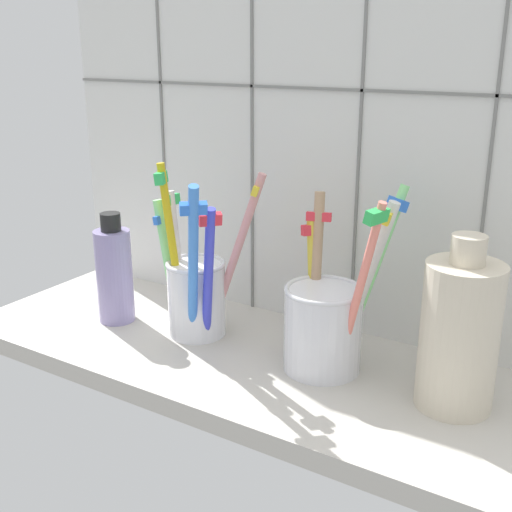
{
  "coord_description": "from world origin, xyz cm",
  "views": [
    {
      "loc": [
        31.92,
        -49.76,
        32.26
      ],
      "look_at": [
        0.0,
        1.47,
        12.22
      ],
      "focal_mm": 45.14,
      "sensor_mm": 36.0,
      "label": 1
    }
  ],
  "objects_px": {
    "toothbrush_cup_left": "(196,288)",
    "soap_bottle": "(114,273)",
    "ceramic_vase": "(459,334)",
    "toothbrush_cup_right": "(327,319)"
  },
  "relations": [
    {
      "from": "ceramic_vase",
      "to": "soap_bottle",
      "type": "height_order",
      "value": "ceramic_vase"
    },
    {
      "from": "toothbrush_cup_right",
      "to": "toothbrush_cup_left",
      "type": "bearing_deg",
      "value": -177.62
    },
    {
      "from": "toothbrush_cup_right",
      "to": "ceramic_vase",
      "type": "height_order",
      "value": "toothbrush_cup_right"
    },
    {
      "from": "ceramic_vase",
      "to": "toothbrush_cup_right",
      "type": "bearing_deg",
      "value": 178.8
    },
    {
      "from": "toothbrush_cup_left",
      "to": "toothbrush_cup_right",
      "type": "height_order",
      "value": "toothbrush_cup_left"
    },
    {
      "from": "toothbrush_cup_right",
      "to": "soap_bottle",
      "type": "relative_size",
      "value": 1.41
    },
    {
      "from": "toothbrush_cup_left",
      "to": "soap_bottle",
      "type": "distance_m",
      "value": 0.1
    },
    {
      "from": "toothbrush_cup_right",
      "to": "soap_bottle",
      "type": "distance_m",
      "value": 0.25
    },
    {
      "from": "toothbrush_cup_left",
      "to": "soap_bottle",
      "type": "relative_size",
      "value": 1.49
    },
    {
      "from": "toothbrush_cup_left",
      "to": "toothbrush_cup_right",
      "type": "bearing_deg",
      "value": 2.38
    }
  ]
}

